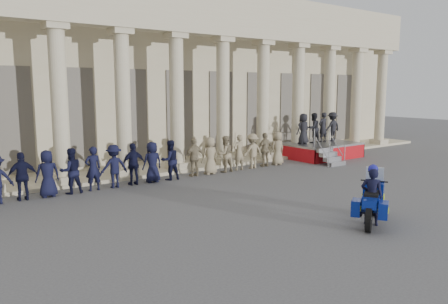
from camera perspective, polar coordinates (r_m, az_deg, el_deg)
ground at (r=13.42m, az=6.59°, el=-8.45°), size 90.00×90.00×0.00m
building at (r=25.69m, az=-16.48°, el=9.49°), size 40.00×12.50×9.00m
officer_rank at (r=17.44m, az=-14.91°, el=-1.90°), size 18.51×0.64×1.69m
reviewing_stand at (r=25.02m, az=12.51°, el=2.28°), size 4.07×3.95×2.49m
motorcycle at (r=13.28m, az=18.73°, el=-6.06°), size 2.12×1.59×1.53m
rider at (r=13.10m, az=18.74°, el=-5.31°), size 0.65×0.72×1.75m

